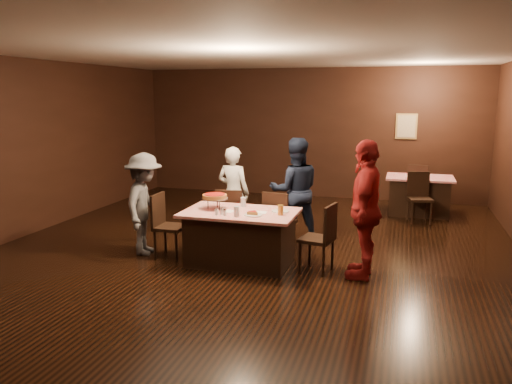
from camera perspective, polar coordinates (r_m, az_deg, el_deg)
room at (r=6.97m, az=-1.62°, el=8.98°), size 10.00×10.04×3.02m
main_table at (r=7.16m, az=-1.81°, el=-5.22°), size 1.60×1.00×0.77m
back_table at (r=10.61m, az=18.11°, el=-0.38°), size 1.30×0.90×0.77m
chair_far_left at (r=7.94m, az=-2.85°, el=-2.90°), size 0.48×0.48×0.95m
chair_far_right at (r=7.72m, az=2.77°, el=-3.31°), size 0.49×0.49×0.95m
chair_end_left at (r=7.54m, az=-9.79°, el=-3.82°), size 0.43×0.43×0.95m
chair_end_right at (r=6.87m, az=6.95°, el=-5.20°), size 0.50×0.50×0.95m
chair_back_near at (r=9.90m, az=18.23°, el=-0.64°), size 0.51×0.51×0.95m
chair_back_far at (r=11.18m, az=18.07°, el=0.66°), size 0.49×0.49×0.95m
diner_white_jacket at (r=8.36m, az=-2.60°, el=-0.08°), size 0.61×0.45×1.55m
diner_navy_hoodie at (r=8.13m, az=4.47°, el=0.17°), size 1.01×0.91×1.72m
diner_grey_knit at (r=7.71m, az=-12.63°, el=-1.33°), size 0.74×1.08×1.54m
diner_red_shirt at (r=6.67m, az=12.39°, el=-1.95°), size 0.48×1.09×1.84m
pizza_stand at (r=7.20m, az=-4.74°, el=-0.51°), size 0.38×0.38×0.22m
plate_with_slice at (r=6.81m, az=-0.31°, el=-2.48°), size 0.25×0.25×0.06m
plate_empty at (r=7.05m, az=2.81°, el=-2.18°), size 0.25×0.25×0.01m
glass_front_left at (r=6.75m, az=-2.23°, el=-2.23°), size 0.08×0.08×0.14m
glass_amber at (r=6.83m, az=2.82°, el=-2.07°), size 0.08×0.08×0.14m
glass_back at (r=7.33m, az=-1.46°, el=-1.14°), size 0.08×0.08×0.14m
condiments at (r=6.84m, az=-4.01°, el=-2.24°), size 0.17×0.10×0.09m
napkin_center at (r=6.97m, az=0.51°, el=-2.36°), size 0.19×0.19×0.01m
napkin_left at (r=7.06m, az=-3.11°, el=-2.20°), size 0.21×0.21×0.01m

